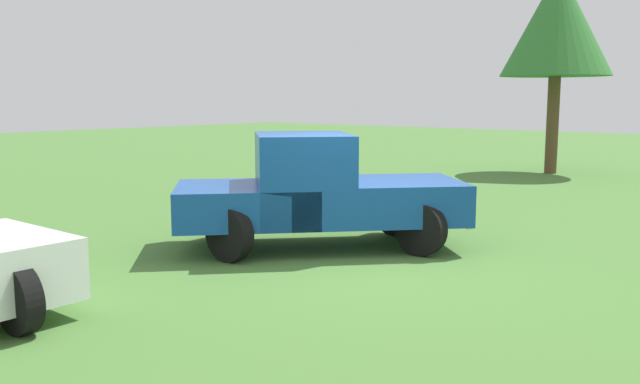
{
  "coord_description": "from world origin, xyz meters",
  "views": [
    {
      "loc": [
        -5.74,
        7.56,
        2.39
      ],
      "look_at": [
        0.96,
        -0.54,
        0.9
      ],
      "focal_mm": 37.43,
      "sensor_mm": 36.0,
      "label": 1
    }
  ],
  "objects": [
    {
      "name": "pickup_truck",
      "position": [
        1.03,
        -0.46,
        0.95
      ],
      "size": [
        4.4,
        4.54,
        1.83
      ],
      "rotation": [
        0.0,
        0.0,
        3.96
      ],
      "color": "black",
      "rests_on": "ground_plane"
    },
    {
      "name": "ground_plane",
      "position": [
        0.0,
        0.0,
        0.0
      ],
      "size": [
        80.0,
        80.0,
        0.0
      ],
      "primitive_type": "plane",
      "color": "#477533"
    },
    {
      "name": "tree_back_left",
      "position": [
        2.06,
        -13.43,
        4.68
      ],
      "size": [
        3.38,
        3.38,
        6.37
      ],
      "color": "brown",
      "rests_on": "ground_plane"
    }
  ]
}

